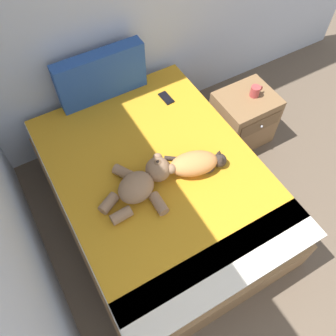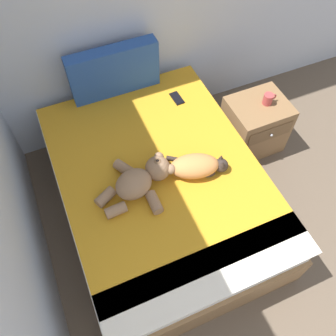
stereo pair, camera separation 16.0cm
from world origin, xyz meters
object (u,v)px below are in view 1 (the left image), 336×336
(bed, at_px, (159,192))
(cat, at_px, (196,163))
(cell_phone, at_px, (166,98))
(patterned_cushion, at_px, (101,76))
(mug, at_px, (255,91))
(nightstand, at_px, (243,118))
(teddy_bear, at_px, (143,183))

(bed, distance_m, cat, 0.45)
(bed, xyz_separation_m, cell_phone, (0.41, 0.60, 0.30))
(bed, height_order, patterned_cushion, patterned_cushion)
(bed, height_order, mug, mug)
(cell_phone, bearing_deg, mug, -22.07)
(bed, height_order, nightstand, bed)
(bed, distance_m, teddy_bear, 0.41)
(cell_phone, bearing_deg, bed, -124.26)
(cat, relative_size, nightstand, 0.83)
(bed, xyz_separation_m, nightstand, (1.05, 0.31, -0.03))
(cat, xyz_separation_m, teddy_bear, (-0.40, 0.04, 0.01))
(bed, distance_m, mug, 1.18)
(patterned_cushion, height_order, cat, patterned_cushion)
(cell_phone, xyz_separation_m, nightstand, (0.64, -0.28, -0.33))
(teddy_bear, height_order, cell_phone, teddy_bear)
(cat, height_order, nightstand, cat)
(cell_phone, relative_size, mug, 1.26)
(teddy_bear, distance_m, nightstand, 1.34)
(bed, xyz_separation_m, teddy_bear, (-0.16, -0.08, 0.37))
(teddy_bear, bearing_deg, cat, -5.88)
(bed, bearing_deg, teddy_bear, -153.56)
(cat, relative_size, mug, 3.52)
(patterned_cushion, relative_size, nightstand, 1.42)
(cat, bearing_deg, teddy_bear, 174.12)
(patterned_cushion, relative_size, cat, 1.71)
(patterned_cushion, xyz_separation_m, cell_phone, (0.42, -0.29, -0.20))
(teddy_bear, bearing_deg, mug, 17.09)
(patterned_cushion, xyz_separation_m, teddy_bear, (-0.15, -0.96, -0.12))
(bed, xyz_separation_m, cat, (0.24, -0.12, 0.36))
(cell_phone, bearing_deg, teddy_bear, -130.04)
(bed, relative_size, nightstand, 3.79)
(teddy_bear, relative_size, cell_phone, 3.85)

